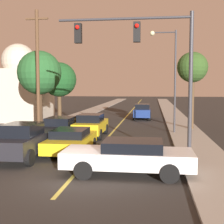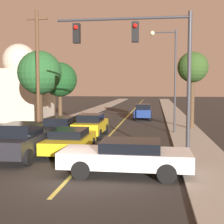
{
  "view_description": "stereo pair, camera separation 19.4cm",
  "coord_description": "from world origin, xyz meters",
  "px_view_note": "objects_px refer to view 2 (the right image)",
  "views": [
    {
      "loc": [
        3.07,
        -11.12,
        3.53
      ],
      "look_at": [
        0.0,
        12.24,
        1.6
      ],
      "focal_mm": 50.0,
      "sensor_mm": 36.0,
      "label": 1
    },
    {
      "loc": [
        3.26,
        -11.1,
        3.53
      ],
      "look_at": [
        0.0,
        12.24,
        1.6
      ],
      "focal_mm": 50.0,
      "sensor_mm": 36.0,
      "label": 2
    }
  ],
  "objects_px": {
    "tree_right_near": "(193,68)",
    "tree_left_far": "(40,73)",
    "car_outer_lane_front": "(23,141)",
    "tree_left_near": "(60,80)",
    "traffic_signal_mast": "(146,54)",
    "utility_pole_left": "(38,71)",
    "car_near_lane_front": "(70,140)",
    "car_near_lane_second": "(91,125)",
    "car_crossing_right": "(126,156)",
    "domed_building_left": "(20,89)",
    "car_outer_lane_second": "(61,127)",
    "streetlamp_right": "(169,68)",
    "car_far_oncoming": "(143,112)"
  },
  "relations": [
    {
      "from": "car_near_lane_front",
      "to": "car_near_lane_second",
      "type": "xyz_separation_m",
      "value": [
        -0.0,
        5.4,
        0.15
      ]
    },
    {
      "from": "car_near_lane_second",
      "to": "tree_left_far",
      "type": "height_order",
      "value": "tree_left_far"
    },
    {
      "from": "tree_right_near",
      "to": "tree_left_far",
      "type": "bearing_deg",
      "value": -169.34
    },
    {
      "from": "car_crossing_right",
      "to": "tree_left_far",
      "type": "xyz_separation_m",
      "value": [
        -7.9,
        11.34,
        3.82
      ]
    },
    {
      "from": "car_near_lane_front",
      "to": "tree_right_near",
      "type": "bearing_deg",
      "value": 53.23
    },
    {
      "from": "car_near_lane_second",
      "to": "car_far_oncoming",
      "type": "relative_size",
      "value": 1.15
    },
    {
      "from": "car_crossing_right",
      "to": "tree_right_near",
      "type": "relative_size",
      "value": 0.84
    },
    {
      "from": "car_near_lane_front",
      "to": "domed_building_left",
      "type": "distance_m",
      "value": 17.85
    },
    {
      "from": "tree_left_near",
      "to": "utility_pole_left",
      "type": "bearing_deg",
      "value": -83.03
    },
    {
      "from": "traffic_signal_mast",
      "to": "tree_left_near",
      "type": "relative_size",
      "value": 1.17
    },
    {
      "from": "car_far_oncoming",
      "to": "tree_right_near",
      "type": "height_order",
      "value": "tree_right_near"
    },
    {
      "from": "utility_pole_left",
      "to": "tree_left_near",
      "type": "distance_m",
      "value": 8.37
    },
    {
      "from": "tree_right_near",
      "to": "car_crossing_right",
      "type": "bearing_deg",
      "value": -106.63
    },
    {
      "from": "traffic_signal_mast",
      "to": "utility_pole_left",
      "type": "xyz_separation_m",
      "value": [
        -7.74,
        6.68,
        -0.36
      ]
    },
    {
      "from": "car_outer_lane_front",
      "to": "car_crossing_right",
      "type": "bearing_deg",
      "value": -20.86
    },
    {
      "from": "car_near_lane_front",
      "to": "car_far_oncoming",
      "type": "relative_size",
      "value": 1.2
    },
    {
      "from": "car_near_lane_second",
      "to": "utility_pole_left",
      "type": "xyz_separation_m",
      "value": [
        -3.73,
        -0.26,
        3.79
      ]
    },
    {
      "from": "traffic_signal_mast",
      "to": "car_near_lane_second",
      "type": "bearing_deg",
      "value": 120.07
    },
    {
      "from": "car_near_lane_front",
      "to": "traffic_signal_mast",
      "type": "relative_size",
      "value": 0.68
    },
    {
      "from": "car_near_lane_second",
      "to": "tree_right_near",
      "type": "height_order",
      "value": "tree_right_near"
    },
    {
      "from": "car_near_lane_second",
      "to": "car_outer_lane_second",
      "type": "distance_m",
      "value": 2.07
    },
    {
      "from": "car_outer_lane_second",
      "to": "tree_right_near",
      "type": "distance_m",
      "value": 11.52
    },
    {
      "from": "car_near_lane_second",
      "to": "tree_left_near",
      "type": "relative_size",
      "value": 0.76
    },
    {
      "from": "car_near_lane_second",
      "to": "tree_left_near",
      "type": "xyz_separation_m",
      "value": [
        -4.74,
        8.04,
        3.34
      ]
    },
    {
      "from": "car_near_lane_front",
      "to": "tree_right_near",
      "type": "distance_m",
      "value": 13.1
    },
    {
      "from": "utility_pole_left",
      "to": "tree_right_near",
      "type": "relative_size",
      "value": 1.4
    },
    {
      "from": "tree_right_near",
      "to": "utility_pole_left",
      "type": "bearing_deg",
      "value": -156.81
    },
    {
      "from": "car_outer_lane_second",
      "to": "car_crossing_right",
      "type": "bearing_deg",
      "value": -57.58
    },
    {
      "from": "car_outer_lane_second",
      "to": "utility_pole_left",
      "type": "bearing_deg",
      "value": 163.62
    },
    {
      "from": "car_near_lane_front",
      "to": "car_outer_lane_front",
      "type": "bearing_deg",
      "value": -138.89
    },
    {
      "from": "car_near_lane_front",
      "to": "domed_building_left",
      "type": "bearing_deg",
      "value": 122.42
    },
    {
      "from": "streetlamp_right",
      "to": "tree_right_near",
      "type": "xyz_separation_m",
      "value": [
        1.95,
        2.23,
        0.04
      ]
    },
    {
      "from": "utility_pole_left",
      "to": "tree_right_near",
      "type": "xyz_separation_m",
      "value": [
        11.14,
        4.77,
        0.35
      ]
    },
    {
      "from": "car_near_lane_front",
      "to": "tree_left_far",
      "type": "height_order",
      "value": "tree_left_far"
    },
    {
      "from": "car_crossing_right",
      "to": "domed_building_left",
      "type": "bearing_deg",
      "value": 34.6
    },
    {
      "from": "car_crossing_right",
      "to": "tree_left_far",
      "type": "height_order",
      "value": "tree_left_far"
    },
    {
      "from": "car_outer_lane_front",
      "to": "tree_left_far",
      "type": "xyz_separation_m",
      "value": [
        -2.64,
        9.33,
        3.68
      ]
    },
    {
      "from": "tree_left_far",
      "to": "car_near_lane_front",
      "type": "bearing_deg",
      "value": -59.3
    },
    {
      "from": "car_outer_lane_front",
      "to": "tree_left_far",
      "type": "distance_m",
      "value": 10.37
    },
    {
      "from": "traffic_signal_mast",
      "to": "tree_left_near",
      "type": "height_order",
      "value": "traffic_signal_mast"
    },
    {
      "from": "car_near_lane_second",
      "to": "domed_building_left",
      "type": "height_order",
      "value": "domed_building_left"
    },
    {
      "from": "traffic_signal_mast",
      "to": "streetlamp_right",
      "type": "distance_m",
      "value": 9.34
    },
    {
      "from": "car_near_lane_second",
      "to": "traffic_signal_mast",
      "type": "xyz_separation_m",
      "value": [
        4.02,
        -6.94,
        4.14
      ]
    },
    {
      "from": "car_outer_lane_front",
      "to": "tree_left_near",
      "type": "height_order",
      "value": "tree_left_near"
    },
    {
      "from": "traffic_signal_mast",
      "to": "domed_building_left",
      "type": "height_order",
      "value": "domed_building_left"
    },
    {
      "from": "utility_pole_left",
      "to": "tree_left_near",
      "type": "bearing_deg",
      "value": 96.97
    },
    {
      "from": "car_crossing_right",
      "to": "traffic_signal_mast",
      "type": "distance_m",
      "value": 4.78
    },
    {
      "from": "car_near_lane_second",
      "to": "car_crossing_right",
      "type": "bearing_deg",
      "value": -69.73
    },
    {
      "from": "car_near_lane_front",
      "to": "car_outer_lane_front",
      "type": "distance_m",
      "value": 2.54
    },
    {
      "from": "car_near_lane_front",
      "to": "tree_left_near",
      "type": "height_order",
      "value": "tree_left_near"
    }
  ]
}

